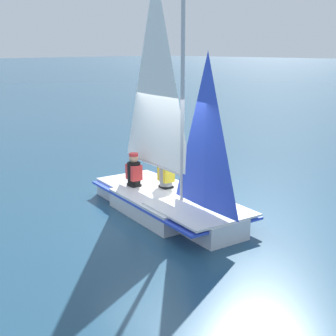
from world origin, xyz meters
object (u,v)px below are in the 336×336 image
(sailboat_main, at_px, (167,184))
(sailor_crew, at_px, (134,176))
(buoy_marker, at_px, (150,127))
(sailor_helm, at_px, (166,178))

(sailboat_main, xyz_separation_m, sailor_crew, (1.01, 0.04, -0.02))
(sailboat_main, bearing_deg, buoy_marker, 150.73)
(buoy_marker, bearing_deg, sailboat_main, 137.85)
(sailboat_main, bearing_deg, sailor_crew, -164.62)
(sailboat_main, distance_m, buoy_marker, 10.20)
(sailor_helm, relative_size, buoy_marker, 1.25)
(sailor_helm, distance_m, sailor_crew, 0.74)
(sailor_crew, bearing_deg, sailboat_main, 15.38)
(sailor_crew, bearing_deg, sailor_helm, 46.19)
(sailboat_main, xyz_separation_m, sailor_helm, (0.39, -0.36, -0.02))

